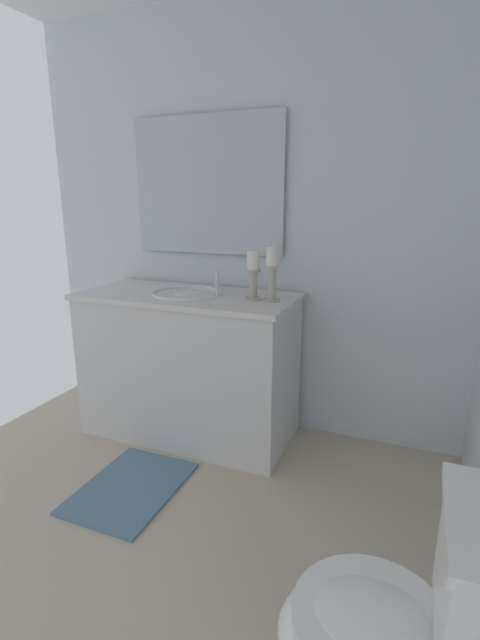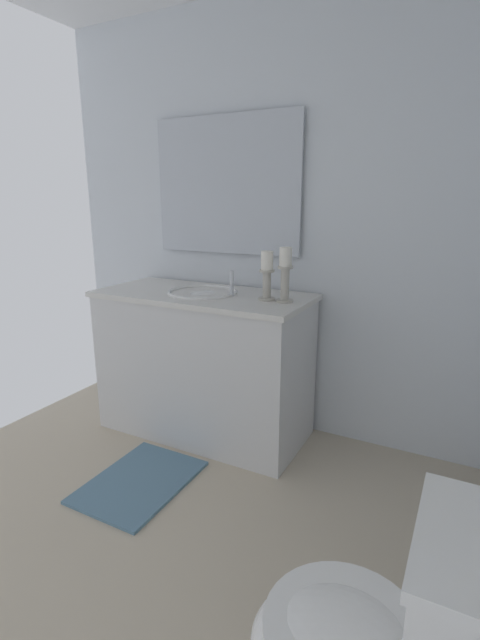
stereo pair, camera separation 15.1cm
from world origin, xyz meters
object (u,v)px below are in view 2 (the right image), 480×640
Objects in this scene: mirror at (226,186)px; candle_holder_tall at (285,273)px; vanity_cabinet at (204,363)px; candle_holder_short at (267,274)px; bath_mat at (140,482)px; sink_basin at (203,299)px.

candle_holder_tall is (0.28, 0.50, -0.44)m from mirror.
vanity_cabinet is 4.40× the size of candle_holder_tall.
candle_holder_short is 0.43× the size of bath_mat.
sink_basin is 1.03m from bath_mat.
mirror is at bearing -180.00° from bath_mat.
sink_basin reaches higher than vanity_cabinet.
sink_basin is 1.42× the size of candle_holder_tall.
mirror is at bearing 179.99° from vanity_cabinet.
candle_holder_short is 1.24m from bath_mat.
mirror is (-0.28, -0.00, 0.63)m from sink_basin.
sink_basin is at bearing 0.20° from mirror.
vanity_cabinet is 4.81× the size of candle_holder_short.
mirror reaches higher than candle_holder_short.
candle_holder_tall reaches higher than bath_mat.
candle_holder_tall is 0.10m from candle_holder_short.
mirror is at bearing -124.93° from candle_holder_short.
candle_holder_short is (0.00, 0.40, 0.17)m from sink_basin.
mirror is 0.73m from candle_holder_tall.
bath_mat is (0.62, 0.00, -0.42)m from vanity_cabinet.
vanity_cabinet is at bearing -90.02° from candle_holder_short.
bath_mat is at bearing -32.70° from candle_holder_short.
vanity_cabinet is 0.76m from bath_mat.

